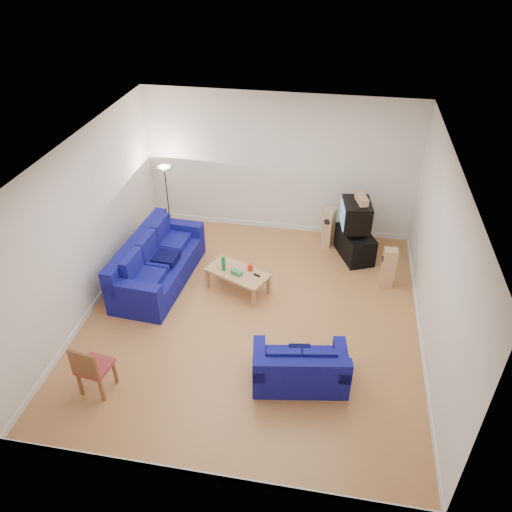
% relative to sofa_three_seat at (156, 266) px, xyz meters
% --- Properties ---
extents(room, '(6.01, 6.51, 3.21)m').
position_rel_sofa_three_seat_xyz_m(room, '(2.10, -0.77, 1.19)').
color(room, '#93582D').
rests_on(room, ground).
extents(sofa_three_seat, '(1.24, 2.56, 0.96)m').
position_rel_sofa_three_seat_xyz_m(sofa_three_seat, '(0.00, 0.00, 0.00)').
color(sofa_three_seat, '#040455').
rests_on(sofa_three_seat, ground).
extents(sofa_loveseat, '(1.58, 1.05, 0.74)m').
position_rel_sofa_three_seat_xyz_m(sofa_loveseat, '(3.12, -2.17, -0.08)').
color(sofa_loveseat, '#040455').
rests_on(sofa_loveseat, ground).
extents(coffee_table, '(1.35, 1.04, 0.44)m').
position_rel_sofa_three_seat_xyz_m(coffee_table, '(1.67, -0.01, 0.03)').
color(coffee_table, tan).
rests_on(coffee_table, ground).
extents(bottle, '(0.10, 0.10, 0.32)m').
position_rel_sofa_three_seat_xyz_m(bottle, '(1.40, -0.01, 0.24)').
color(bottle, '#197233').
rests_on(bottle, coffee_table).
extents(tissue_box, '(0.24, 0.19, 0.09)m').
position_rel_sofa_three_seat_xyz_m(tissue_box, '(1.68, -0.10, 0.13)').
color(tissue_box, green).
rests_on(tissue_box, coffee_table).
extents(red_canister, '(0.14, 0.14, 0.15)m').
position_rel_sofa_three_seat_xyz_m(red_canister, '(1.91, 0.07, 0.16)').
color(red_canister, red).
rests_on(red_canister, coffee_table).
extents(remote, '(0.15, 0.10, 0.02)m').
position_rel_sofa_three_seat_xyz_m(remote, '(2.07, -0.08, 0.09)').
color(remote, black).
rests_on(remote, coffee_table).
extents(tv_stand, '(0.90, 1.13, 0.61)m').
position_rel_sofa_three_seat_xyz_m(tv_stand, '(3.91, 1.58, -0.05)').
color(tv_stand, black).
rests_on(tv_stand, ground).
extents(av_receiver, '(0.55, 0.59, 0.11)m').
position_rel_sofa_three_seat_xyz_m(av_receiver, '(3.86, 1.61, 0.30)').
color(av_receiver, black).
rests_on(av_receiver, tv_stand).
extents(television, '(0.66, 0.83, 0.59)m').
position_rel_sofa_three_seat_xyz_m(television, '(3.85, 1.61, 0.65)').
color(television, black).
rests_on(television, av_receiver).
extents(centre_speaker, '(0.29, 0.47, 0.15)m').
position_rel_sofa_three_seat_xyz_m(centre_speaker, '(3.92, 1.63, 1.02)').
color(centre_speaker, tan).
rests_on(centre_speaker, television).
extents(speaker_left, '(0.29, 0.33, 0.91)m').
position_rel_sofa_three_seat_xyz_m(speaker_left, '(3.31, 1.93, 0.10)').
color(speaker_left, tan).
rests_on(speaker_left, ground).
extents(speaker_right, '(0.28, 0.21, 0.86)m').
position_rel_sofa_three_seat_xyz_m(speaker_right, '(4.55, 0.64, 0.07)').
color(speaker_right, tan).
rests_on(speaker_right, ground).
extents(floor_lamp, '(0.28, 0.28, 1.62)m').
position_rel_sofa_three_seat_xyz_m(floor_lamp, '(-0.35, 1.93, 0.98)').
color(floor_lamp, black).
rests_on(floor_lamp, ground).
extents(dining_chair, '(0.52, 0.52, 0.96)m').
position_rel_sofa_three_seat_xyz_m(dining_chair, '(0.05, -2.91, 0.18)').
color(dining_chair, brown).
rests_on(dining_chair, ground).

